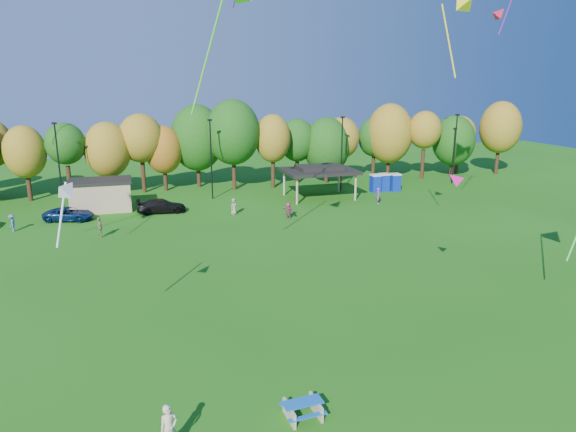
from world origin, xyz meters
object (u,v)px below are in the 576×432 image
object	(u,v)px
car_c	(69,214)
car_d	(161,206)
picnic_table	(303,408)
kite_flyer	(169,428)
porta_potties	(385,182)

from	to	relation	value
car_c	car_d	xyz separation A→B (m)	(8.81, 0.59, 0.07)
picnic_table	car_c	size ratio (longest dim) A/B	0.36
kite_flyer	car_c	xyz separation A→B (m)	(-6.93, 35.82, -0.28)
porta_potties	car_d	xyz separation A→B (m)	(-27.10, -3.06, -0.38)
picnic_table	car_c	world-z (taller)	car_c
porta_potties	car_c	size ratio (longest dim) A/B	0.81
porta_potties	kite_flyer	xyz separation A→B (m)	(-28.98, -39.47, -0.17)
kite_flyer	car_c	world-z (taller)	kite_flyer
picnic_table	car_d	bearing A→B (deg)	91.81
picnic_table	car_c	distance (m)	37.45
picnic_table	car_d	size ratio (longest dim) A/B	0.34
car_c	car_d	world-z (taller)	car_d
car_d	porta_potties	bearing A→B (deg)	-79.52
car_c	picnic_table	bearing A→B (deg)	-145.23
picnic_table	car_c	bearing A→B (deg)	105.44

